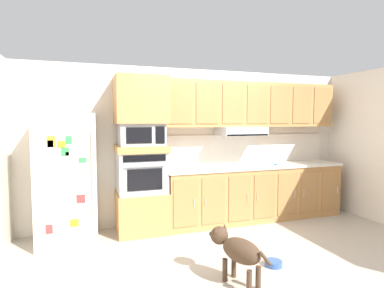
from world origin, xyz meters
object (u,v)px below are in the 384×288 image
at_px(refrigerator, 67,178).
at_px(dog, 236,249).
at_px(microwave, 141,134).
at_px(built_in_oven, 142,172).
at_px(dog_food_bowl, 273,263).
at_px(screwdriver, 276,164).

xyz_separation_m(refrigerator, dog, (1.69, -1.73, -0.53)).
xyz_separation_m(microwave, dog, (0.66, -1.79, -1.11)).
xyz_separation_m(built_in_oven, dog_food_bowl, (1.23, -1.60, -0.87)).
bearing_deg(refrigerator, built_in_oven, 3.77).
relative_size(microwave, screwdriver, 3.83).
relative_size(microwave, dog, 0.80).
distance_m(screwdriver, dog, 2.40).
relative_size(screwdriver, dog, 0.21).
height_order(screwdriver, dog, screwdriver).
relative_size(built_in_oven, screwdriver, 4.16).
bearing_deg(built_in_oven, dog_food_bowl, -52.35).
relative_size(refrigerator, dog, 2.19).
bearing_deg(dog, built_in_oven, -0.01).
xyz_separation_m(dog, dog_food_bowl, (0.57, 0.19, -0.32)).
distance_m(built_in_oven, screwdriver, 2.26).
height_order(built_in_oven, microwave, microwave).
xyz_separation_m(refrigerator, built_in_oven, (1.03, 0.07, 0.02)).
bearing_deg(refrigerator, dog_food_bowl, -34.09).
bearing_deg(dog, screwdriver, -63.56).
height_order(microwave, screwdriver, microwave).
bearing_deg(built_in_oven, microwave, -0.77).
relative_size(refrigerator, dog_food_bowl, 8.80).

